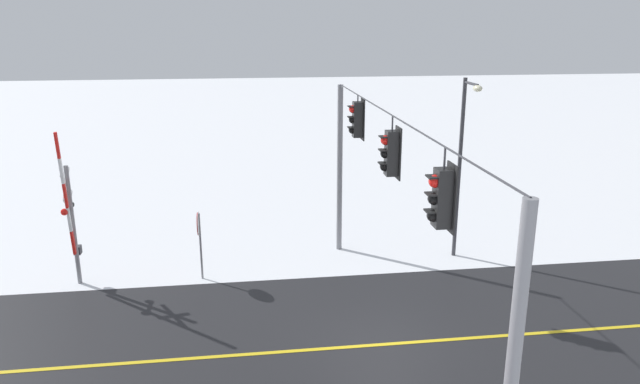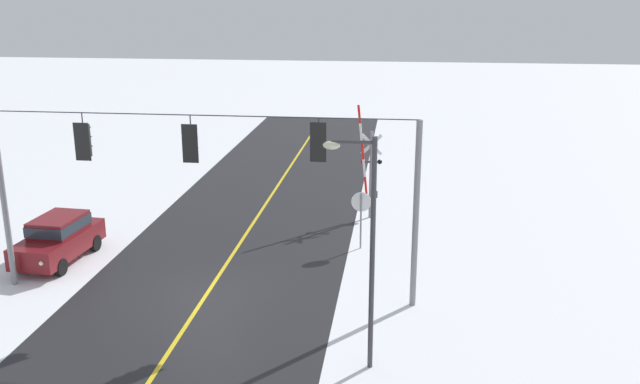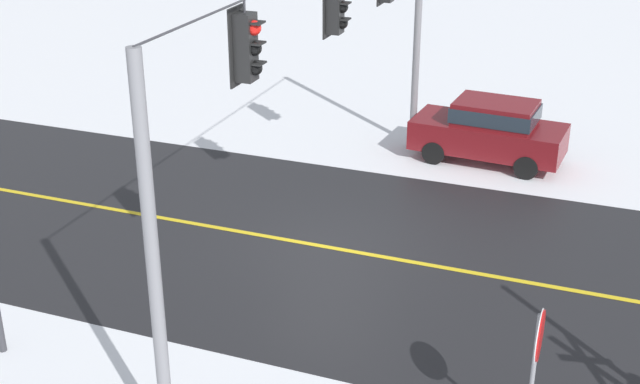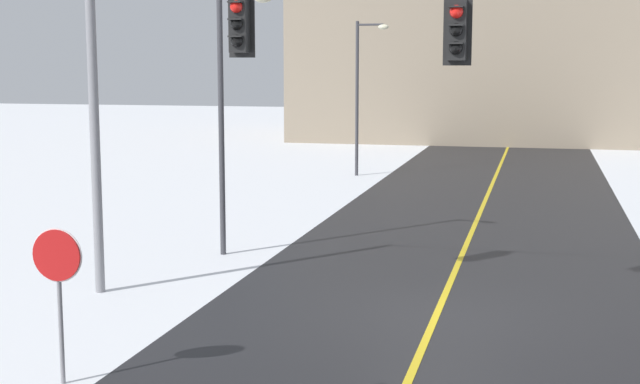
# 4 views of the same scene
# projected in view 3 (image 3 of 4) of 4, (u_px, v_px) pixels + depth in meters

# --- Properties ---
(ground_plane) EXTENTS (160.00, 160.00, 0.00)m
(ground_plane) POSITION_uv_depth(u_px,v_px,m) (330.00, 248.00, 18.82)
(ground_plane) COLOR white
(road_asphalt) EXTENTS (9.00, 80.00, 0.01)m
(road_asphalt) POSITION_uv_depth(u_px,v_px,m) (100.00, 207.00, 20.77)
(road_asphalt) COLOR black
(road_asphalt) RESTS_ON ground
(lane_centre_line) EXTENTS (0.14, 72.00, 0.01)m
(lane_centre_line) POSITION_uv_depth(u_px,v_px,m) (100.00, 207.00, 20.76)
(lane_centre_line) COLOR gold
(lane_centre_line) RESTS_ON ground
(signal_span) EXTENTS (14.20, 0.47, 6.22)m
(signal_span) POSITION_uv_depth(u_px,v_px,m) (332.00, 60.00, 17.12)
(signal_span) COLOR gray
(signal_span) RESTS_ON ground
(stop_sign) EXTENTS (0.80, 0.09, 2.35)m
(stop_sign) POSITION_uv_depth(u_px,v_px,m) (538.00, 349.00, 12.25)
(stop_sign) COLOR gray
(stop_sign) RESTS_ON ground
(parked_car_maroon) EXTENTS (2.05, 4.29, 1.74)m
(parked_car_maroon) POSITION_uv_depth(u_px,v_px,m) (490.00, 129.00, 23.17)
(parked_car_maroon) COLOR maroon
(parked_car_maroon) RESTS_ON ground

